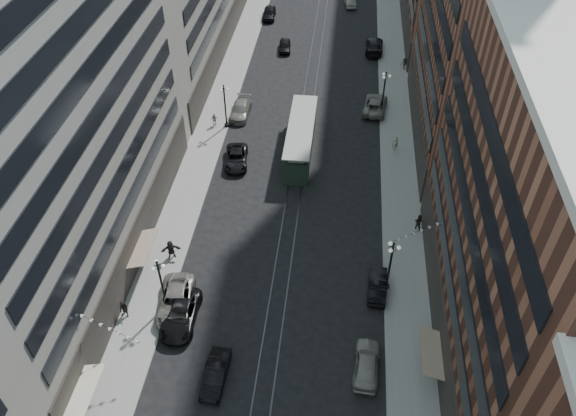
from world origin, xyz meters
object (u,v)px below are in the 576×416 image
at_px(car_9, 269,13).
at_px(car_extra_0, 176,301).
at_px(car_4, 367,364).
at_px(car_14, 350,1).
at_px(pedestrian_6, 215,120).
at_px(lamppost_sw_far, 162,283).
at_px(lamppost_sw_mid, 225,105).
at_px(pedestrian_8, 395,142).
at_px(car_5, 216,374).
at_px(car_10, 377,285).
at_px(pedestrian_2, 124,310).
at_px(car_7, 236,158).
at_px(pedestrian_5, 171,249).
at_px(lamppost_se_far, 390,264).
at_px(car_2, 181,315).
at_px(car_13, 285,46).
at_px(car_12, 374,46).
at_px(lamppost_se_mid, 384,91).
at_px(pedestrian_9, 405,63).
at_px(streetcar, 301,140).
at_px(car_8, 241,110).
at_px(car_11, 375,105).

distance_m(car_9, car_extra_0, 58.25).
bearing_deg(car_extra_0, car_4, -21.30).
bearing_deg(car_14, pedestrian_6, 60.07).
xyz_separation_m(lamppost_sw_far, lamppost_sw_mid, (0.00, 27.00, 0.00)).
bearing_deg(pedestrian_8, car_5, 48.89).
distance_m(car_10, car_14, 60.91).
xyz_separation_m(lamppost_sw_far, car_5, (5.51, -6.25, -2.37)).
relative_size(car_5, pedestrian_2, 2.54).
height_order(car_7, car_14, car_14).
distance_m(car_14, pedestrian_5, 60.71).
distance_m(lamppost_se_far, pedestrian_6, 30.47).
xyz_separation_m(car_5, car_10, (12.09, 9.92, -0.00)).
xyz_separation_m(car_2, car_extra_0, (-0.74, 1.30, 0.04)).
distance_m(lamppost_sw_mid, lamppost_se_far, 29.45).
distance_m(lamppost_se_far, car_7, 22.83).
relative_size(pedestrian_2, car_13, 0.42).
bearing_deg(car_12, car_9, -28.52).
relative_size(lamppost_se_mid, pedestrian_2, 3.19).
distance_m(car_2, pedestrian_5, 7.32).
bearing_deg(car_7, car_extra_0, -101.64).
bearing_deg(lamppost_se_far, pedestrian_2, -165.84).
bearing_deg(car_9, pedestrian_8, -62.80).
xyz_separation_m(car_14, pedestrian_8, (6.08, -40.02, 0.33)).
distance_m(lamppost_se_mid, pedestrian_9, 12.11).
distance_m(lamppost_se_far, car_12, 44.56).
xyz_separation_m(lamppost_se_far, pedestrian_8, (1.37, 20.44, -2.03)).
height_order(lamppost_se_mid, car_9, lamppost_se_mid).
xyz_separation_m(streetcar, car_9, (-8.25, 35.19, -0.79)).
distance_m(lamppost_se_far, car_2, 17.76).
distance_m(car_9, pedestrian_9, 25.50).
bearing_deg(pedestrian_2, car_13, 100.47).
height_order(streetcar, car_8, streetcar).
distance_m(pedestrian_2, car_13, 49.42).
bearing_deg(car_4, pedestrian_2, -4.73).
bearing_deg(lamppost_se_far, lamppost_sw_mid, 128.66).
height_order(car_4, car_12, car_12).
relative_size(lamppost_sw_far, streetcar, 0.44).
xyz_separation_m(streetcar, car_5, (-3.69, -29.33, -0.88)).
relative_size(car_5, pedestrian_8, 2.40).
relative_size(car_2, pedestrian_2, 3.24).
xyz_separation_m(lamppost_se_far, car_11, (-0.80, 28.63, -2.30)).
bearing_deg(car_4, car_5, 13.66).
xyz_separation_m(lamppost_se_mid, car_9, (-17.45, 26.26, -2.27)).
bearing_deg(car_9, car_13, -72.85).
height_order(lamppost_se_far, pedestrian_6, lamppost_se_far).
xyz_separation_m(pedestrian_2, car_8, (4.29, 31.16, -0.25)).
xyz_separation_m(pedestrian_2, car_9, (4.02, 59.68, -0.19)).
relative_size(car_13, pedestrian_6, 2.65).
relative_size(streetcar, car_8, 2.38).
distance_m(lamppost_sw_mid, car_8, 3.80).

